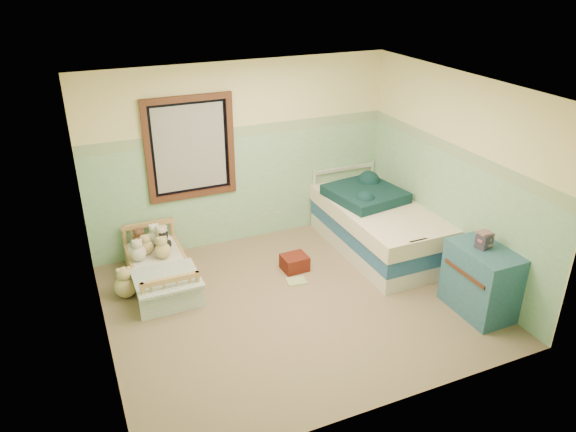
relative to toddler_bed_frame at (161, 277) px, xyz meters
name	(u,v)px	position (x,y,z in m)	size (l,w,h in m)	color
floor	(296,303)	(1.36, -1.05, -0.10)	(4.20, 3.60, 0.02)	#786649
ceiling	(297,88)	(1.36, -1.05, 2.42)	(4.20, 3.60, 0.02)	white
wall_back	(242,155)	(1.36, 0.75, 1.16)	(4.20, 0.04, 2.50)	beige
wall_front	(388,291)	(1.36, -2.85, 1.16)	(4.20, 0.04, 2.50)	beige
wall_left	(92,242)	(-0.74, -1.05, 1.16)	(0.04, 3.60, 2.50)	beige
wall_right	(454,177)	(3.46, -1.05, 1.16)	(0.04, 3.60, 2.50)	beige
wainscot_mint	(243,190)	(1.36, 0.74, 0.66)	(4.20, 0.01, 1.50)	#7DAD80
border_strip	(241,132)	(1.36, 0.74, 1.49)	(4.20, 0.01, 0.15)	#3E7045
window_frame	(190,148)	(0.66, 0.71, 1.36)	(1.16, 0.06, 1.36)	#391D12
window_blinds	(190,148)	(0.66, 0.72, 1.36)	(0.92, 0.01, 1.12)	#B1B1AD
toddler_bed_frame	(161,277)	(0.00, 0.00, 0.00)	(0.68, 1.36, 0.17)	#A6783C
toddler_mattress	(160,267)	(0.00, 0.00, 0.15)	(0.62, 1.30, 0.12)	silver
patchwork_quilt	(167,278)	(0.00, -0.42, 0.22)	(0.74, 0.68, 0.03)	#6D91D7
plush_bed_brown	(139,241)	(-0.15, 0.50, 0.30)	(0.18, 0.18, 0.18)	brown
plush_bed_white	(155,237)	(0.05, 0.50, 0.31)	(0.20, 0.20, 0.20)	white
plush_bed_tan	(146,247)	(-0.10, 0.28, 0.30)	(0.18, 0.18, 0.18)	tan
plush_bed_dark	(165,244)	(0.13, 0.28, 0.30)	(0.18, 0.18, 0.18)	black
plush_floor_cream	(131,285)	(-0.38, -0.09, 0.03)	(0.23, 0.23, 0.23)	beige
plush_floor_tan	(126,287)	(-0.44, -0.12, 0.05)	(0.27, 0.27, 0.27)	tan
twin_bed_frame	(377,242)	(2.91, -0.32, 0.02)	(1.03, 2.05, 0.22)	white
twin_boxspring	(378,228)	(2.91, -0.32, 0.24)	(1.03, 2.05, 0.22)	navy
twin_mattress	(379,214)	(2.91, -0.32, 0.46)	(1.07, 2.10, 0.22)	beige
teal_blanket	(365,194)	(2.86, -0.02, 0.64)	(0.87, 0.92, 0.14)	#0A2C30
dresser	(481,280)	(3.20, -2.01, 0.31)	(0.50, 0.79, 0.79)	#235268
book_stack	(484,241)	(3.20, -1.95, 0.79)	(0.17, 0.13, 0.17)	#452C2D
red_pillow	(295,263)	(1.65, -0.36, 0.01)	(0.32, 0.28, 0.20)	maroon
floor_book	(296,281)	(1.55, -0.64, -0.08)	(0.24, 0.18, 0.02)	yellow
extra_plush_0	(163,241)	(0.12, 0.33, 0.32)	(0.22, 0.22, 0.22)	beige
extra_plush_1	(138,253)	(-0.22, 0.15, 0.31)	(0.20, 0.20, 0.20)	beige
extra_plush_2	(161,238)	(0.12, 0.43, 0.31)	(0.20, 0.20, 0.20)	beige
extra_plush_3	(163,251)	(0.07, 0.10, 0.31)	(0.20, 0.20, 0.20)	tan
extra_plush_4	(155,238)	(0.05, 0.49, 0.30)	(0.18, 0.18, 0.18)	white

